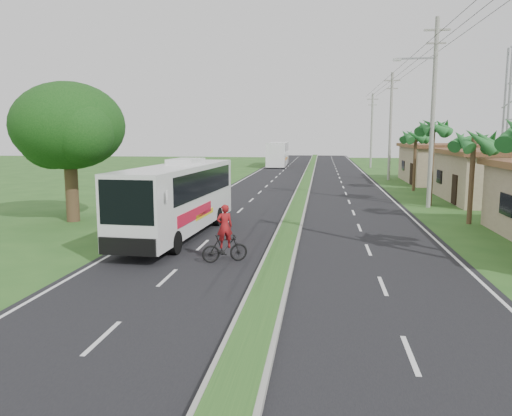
# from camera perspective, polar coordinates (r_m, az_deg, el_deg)

# --- Properties ---
(ground) EXTENTS (180.00, 180.00, 0.00)m
(ground) POSITION_cam_1_polar(r_m,az_deg,el_deg) (16.32, 1.84, -8.47)
(ground) COLOR #28531E
(ground) RESTS_ON ground
(road_asphalt) EXTENTS (14.00, 160.00, 0.02)m
(road_asphalt) POSITION_cam_1_polar(r_m,az_deg,el_deg) (35.89, 5.00, 0.79)
(road_asphalt) COLOR black
(road_asphalt) RESTS_ON ground
(median_strip) EXTENTS (1.20, 160.00, 0.18)m
(median_strip) POSITION_cam_1_polar(r_m,az_deg,el_deg) (35.87, 5.01, 0.94)
(median_strip) COLOR gray
(median_strip) RESTS_ON ground
(lane_edge_left) EXTENTS (0.12, 160.00, 0.01)m
(lane_edge_left) POSITION_cam_1_polar(r_m,az_deg,el_deg) (36.79, -5.48, 0.96)
(lane_edge_left) COLOR silver
(lane_edge_left) RESTS_ON ground
(lane_edge_right) EXTENTS (0.12, 160.00, 0.01)m
(lane_edge_right) POSITION_cam_1_polar(r_m,az_deg,el_deg) (36.23, 15.65, 0.57)
(lane_edge_right) COLOR silver
(lane_edge_right) RESTS_ON ground
(shop_mid) EXTENTS (7.60, 10.60, 3.67)m
(shop_mid) POSITION_cam_1_polar(r_m,az_deg,el_deg) (39.66, 25.86, 3.39)
(shop_mid) COLOR gray
(shop_mid) RESTS_ON ground
(shop_far) EXTENTS (8.60, 11.60, 3.82)m
(shop_far) POSITION_cam_1_polar(r_m,az_deg,el_deg) (53.10, 21.16, 4.80)
(shop_far) COLOR gray
(shop_far) RESTS_ON ground
(palm_verge_b) EXTENTS (2.40, 2.40, 5.05)m
(palm_verge_b) POSITION_cam_1_polar(r_m,az_deg,el_deg) (28.65, 23.64, 6.94)
(palm_verge_b) COLOR #473321
(palm_verge_b) RESTS_ON ground
(palm_verge_c) EXTENTS (2.40, 2.40, 5.85)m
(palm_verge_c) POSITION_cam_1_polar(r_m,az_deg,el_deg) (35.30, 19.62, 8.54)
(palm_verge_c) COLOR #473321
(palm_verge_c) RESTS_ON ground
(palm_verge_d) EXTENTS (2.40, 2.40, 5.25)m
(palm_verge_d) POSITION_cam_1_polar(r_m,az_deg,el_deg) (44.23, 17.80, 7.75)
(palm_verge_d) COLOR #473321
(palm_verge_d) RESTS_ON ground
(shade_tree) EXTENTS (6.30, 6.00, 7.54)m
(shade_tree) POSITION_cam_1_polar(r_m,az_deg,el_deg) (28.97, -20.81, 8.43)
(shade_tree) COLOR #473321
(shade_tree) RESTS_ON ground
(utility_pole_b) EXTENTS (3.20, 0.28, 12.00)m
(utility_pole_b) POSITION_cam_1_polar(r_m,az_deg,el_deg) (34.29, 19.52, 10.46)
(utility_pole_b) COLOR gray
(utility_pole_b) RESTS_ON ground
(utility_pole_c) EXTENTS (1.60, 0.28, 11.00)m
(utility_pole_c) POSITION_cam_1_polar(r_m,az_deg,el_deg) (54.00, 15.12, 9.10)
(utility_pole_c) COLOR gray
(utility_pole_c) RESTS_ON ground
(utility_pole_d) EXTENTS (1.60, 0.28, 10.50)m
(utility_pole_d) POSITION_cam_1_polar(r_m,az_deg,el_deg) (73.87, 13.08, 8.71)
(utility_pole_d) COLOR gray
(utility_pole_d) RESTS_ON ground
(coach_bus_main) EXTENTS (2.92, 11.20, 3.59)m
(coach_bus_main) POSITION_cam_1_polar(r_m,az_deg,el_deg) (23.49, -8.79, 1.54)
(coach_bus_main) COLOR white
(coach_bus_main) RESTS_ON ground
(coach_bus_far) EXTENTS (2.95, 12.33, 3.57)m
(coach_bus_far) POSITION_cam_1_polar(r_m,az_deg,el_deg) (76.01, 2.53, 6.34)
(coach_bus_far) COLOR white
(coach_bus_far) RESTS_ON ground
(motorcyclist) EXTENTS (1.78, 1.14, 2.19)m
(motorcyclist) POSITION_cam_1_polar(r_m,az_deg,el_deg) (18.62, -3.59, -3.89)
(motorcyclist) COLOR black
(motorcyclist) RESTS_ON ground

